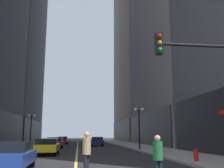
# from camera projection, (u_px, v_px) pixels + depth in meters

# --- Properties ---
(ground_plane) EXTENTS (200.00, 200.00, 0.00)m
(ground_plane) POSITION_uv_depth(u_px,v_px,m) (78.00, 146.00, 39.39)
(ground_plane) COLOR #262628
(sidewalk_left) EXTENTS (4.50, 78.00, 0.15)m
(sidewalk_left) POSITION_uv_depth(u_px,v_px,m) (21.00, 146.00, 38.40)
(sidewalk_left) COLOR #9E9991
(sidewalk_left) RESTS_ON ground
(sidewalk_right) EXTENTS (4.50, 78.00, 0.15)m
(sidewalk_right) POSITION_uv_depth(u_px,v_px,m) (132.00, 145.00, 40.41)
(sidewalk_right) COLOR #9E9991
(sidewalk_right) RESTS_ON ground
(lane_centre_stripe) EXTENTS (0.16, 70.00, 0.01)m
(lane_centre_stripe) POSITION_uv_depth(u_px,v_px,m) (78.00, 146.00, 39.39)
(lane_centre_stripe) COLOR #E5D64C
(lane_centre_stripe) RESTS_ON ground
(building_left_far) EXTENTS (14.62, 26.00, 66.26)m
(building_left_far) POSITION_uv_depth(u_px,v_px,m) (12.00, 10.00, 67.84)
(building_left_far) COLOR #4C515B
(building_left_far) RESTS_ON ground
(car_blue) EXTENTS (1.96, 4.47, 1.32)m
(car_blue) POSITION_uv_depth(u_px,v_px,m) (11.00, 155.00, 12.09)
(car_blue) COLOR navy
(car_blue) RESTS_ON ground
(car_yellow) EXTENTS (1.95, 4.54, 1.32)m
(car_yellow) POSITION_uv_depth(u_px,v_px,m) (47.00, 146.00, 22.02)
(car_yellow) COLOR yellow
(car_yellow) RESTS_ON ground
(car_maroon) EXTENTS (1.97, 4.40, 1.32)m
(car_maroon) POSITION_uv_depth(u_px,v_px,m) (55.00, 142.00, 32.49)
(car_maroon) COLOR maroon
(car_maroon) RESTS_ON ground
(car_navy) EXTENTS (1.89, 4.41, 1.32)m
(car_navy) POSITION_uv_depth(u_px,v_px,m) (97.00, 141.00, 39.50)
(car_navy) COLOR #141E4C
(car_navy) RESTS_ON ground
(car_red) EXTENTS (1.92, 4.18, 1.32)m
(car_red) POSITION_uv_depth(u_px,v_px,m) (63.00, 140.00, 46.55)
(car_red) COLOR #B21919
(car_red) RESTS_ON ground
(pedestrian_in_green_parka) EXTENTS (0.44, 0.44, 1.63)m
(pedestrian_in_green_parka) POSITION_uv_depth(u_px,v_px,m) (158.00, 155.00, 8.95)
(pedestrian_in_green_parka) COLOR black
(pedestrian_in_green_parka) RESTS_ON ground
(pedestrian_in_tan_trench) EXTENTS (0.47, 0.47, 1.75)m
(pedestrian_in_tan_trench) POSITION_uv_depth(u_px,v_px,m) (87.00, 150.00, 10.69)
(pedestrian_in_tan_trench) COLOR black
(pedestrian_in_tan_trench) RESTS_ON ground
(traffic_light_near_right) EXTENTS (3.43, 0.34, 5.65)m
(traffic_light_near_right) POSITION_uv_depth(u_px,v_px,m) (212.00, 81.00, 10.49)
(traffic_light_near_right) COLOR black
(traffic_light_near_right) RESTS_ON ground
(street_lamp_left_far) EXTENTS (1.06, 0.36, 4.43)m
(street_lamp_left_far) POSITION_uv_depth(u_px,v_px,m) (31.00, 123.00, 36.29)
(street_lamp_left_far) COLOR black
(street_lamp_left_far) RESTS_ON ground
(street_lamp_right_mid) EXTENTS (1.06, 0.36, 4.43)m
(street_lamp_right_mid) POSITION_uv_depth(u_px,v_px,m) (139.00, 119.00, 27.82)
(street_lamp_right_mid) COLOR black
(street_lamp_right_mid) RESTS_ON ground
(fire_hydrant_right) EXTENTS (0.28, 0.28, 0.80)m
(fire_hydrant_right) POSITION_uv_depth(u_px,v_px,m) (196.00, 156.00, 15.29)
(fire_hydrant_right) COLOR red
(fire_hydrant_right) RESTS_ON ground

